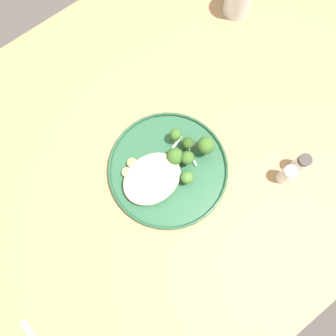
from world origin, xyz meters
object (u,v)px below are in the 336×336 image
(broccoli_floret_center_pile, at_px, (176,135))
(dinner_plate, at_px, (168,169))
(seared_scallop_tiny_bay, at_px, (147,189))
(salt_shaker, at_px, (286,174))
(seared_scallop_half_hidden, at_px, (154,178))
(seared_scallop_tilted_round, at_px, (163,162))
(broccoli_floret_right_tilted, at_px, (175,156))
(seared_scallop_on_noodles, at_px, (127,173))
(broccoli_floret_front_edge, at_px, (188,144))
(pepper_shaker, at_px, (300,163))
(broccoli_floret_left_leaning, at_px, (188,158))
(seared_scallop_large_seared, at_px, (132,163))
(broccoli_floret_rear_charred, at_px, (187,178))
(broccoli_floret_tall_stalk, at_px, (206,146))

(broccoli_floret_center_pile, bearing_deg, dinner_plate, -141.20)
(seared_scallop_tiny_bay, bearing_deg, salt_shaker, -31.83)
(seared_scallop_half_hidden, xyz_separation_m, seared_scallop_tilted_round, (0.04, 0.02, 0.00))
(dinner_plate, relative_size, seared_scallop_tiny_bay, 8.72)
(seared_scallop_tilted_round, height_order, broccoli_floret_right_tilted, broccoli_floret_right_tilted)
(broccoli_floret_right_tilted, bearing_deg, seared_scallop_tiny_bay, -168.98)
(dinner_plate, xyz_separation_m, seared_scallop_on_noodles, (-0.08, 0.05, 0.01))
(dinner_plate, bearing_deg, broccoli_floret_front_edge, 12.03)
(pepper_shaker, bearing_deg, dinner_plate, 144.04)
(seared_scallop_half_hidden, distance_m, broccoli_floret_left_leaning, 0.09)
(seared_scallop_tilted_round, height_order, pepper_shaker, pepper_shaker)
(salt_shaker, distance_m, pepper_shaker, 0.04)
(dinner_plate, distance_m, seared_scallop_large_seared, 0.09)
(seared_scallop_tiny_bay, bearing_deg, broccoli_floret_left_leaning, -1.63)
(broccoli_floret_center_pile, relative_size, broccoli_floret_rear_charred, 1.09)
(seared_scallop_large_seared, bearing_deg, broccoli_floret_center_pile, -6.28)
(seared_scallop_tilted_round, distance_m, broccoli_floret_tall_stalk, 0.11)
(broccoli_floret_left_leaning, bearing_deg, seared_scallop_tiny_bay, 178.37)
(broccoli_floret_front_edge, xyz_separation_m, broccoli_floret_tall_stalk, (0.03, -0.03, 0.01))
(seared_scallop_on_noodles, bearing_deg, broccoli_floret_rear_charred, -44.31)
(seared_scallop_tiny_bay, xyz_separation_m, seared_scallop_tilted_round, (0.07, 0.03, 0.00))
(broccoli_floret_front_edge, bearing_deg, seared_scallop_tiny_bay, -169.59)
(dinner_plate, height_order, broccoli_floret_center_pile, broccoli_floret_center_pile)
(salt_shaker, bearing_deg, seared_scallop_on_noodles, 141.37)
(broccoli_floret_left_leaning, xyz_separation_m, salt_shaker, (0.16, -0.17, -0.01))
(broccoli_floret_center_pile, height_order, broccoli_floret_rear_charred, broccoli_floret_center_pile)
(seared_scallop_on_noodles, bearing_deg, salt_shaker, -38.63)
(seared_scallop_tiny_bay, height_order, broccoli_floret_center_pile, broccoli_floret_center_pile)
(broccoli_floret_right_tilted, relative_size, salt_shaker, 0.76)
(dinner_plate, height_order, broccoli_floret_rear_charred, broccoli_floret_rear_charred)
(broccoli_floret_rear_charred, relative_size, pepper_shaker, 0.71)
(seared_scallop_on_noodles, height_order, broccoli_floret_rear_charred, broccoli_floret_rear_charred)
(seared_scallop_half_hidden, bearing_deg, seared_scallop_tiny_bay, -158.14)
(dinner_plate, bearing_deg, seared_scallop_on_noodles, 149.01)
(broccoli_floret_left_leaning, distance_m, broccoli_floret_rear_charred, 0.05)
(seared_scallop_tiny_bay, bearing_deg, pepper_shaker, -28.17)
(seared_scallop_tilted_round, bearing_deg, seared_scallop_on_noodles, 159.47)
(seared_scallop_tilted_round, relative_size, pepper_shaker, 0.47)
(dinner_plate, relative_size, broccoli_floret_center_pile, 5.62)
(seared_scallop_half_hidden, height_order, broccoli_floret_left_leaning, broccoli_floret_left_leaning)
(seared_scallop_on_noodles, relative_size, broccoli_floret_tall_stalk, 0.38)
(seared_scallop_tilted_round, bearing_deg, broccoli_floret_right_tilted, -21.56)
(dinner_plate, height_order, salt_shaker, salt_shaker)
(dinner_plate, distance_m, seared_scallop_tilted_round, 0.02)
(broccoli_floret_center_pile, relative_size, broccoli_floret_left_leaning, 0.94)
(seared_scallop_tiny_bay, relative_size, broccoli_floret_front_edge, 0.77)
(broccoli_floret_center_pile, bearing_deg, seared_scallop_tiny_bay, -155.57)
(seared_scallop_tiny_bay, xyz_separation_m, broccoli_floret_left_leaning, (0.12, -0.00, 0.03))
(salt_shaker, bearing_deg, seared_scallop_large_seared, 137.74)
(seared_scallop_on_noodles, relative_size, broccoli_floret_front_edge, 0.55)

